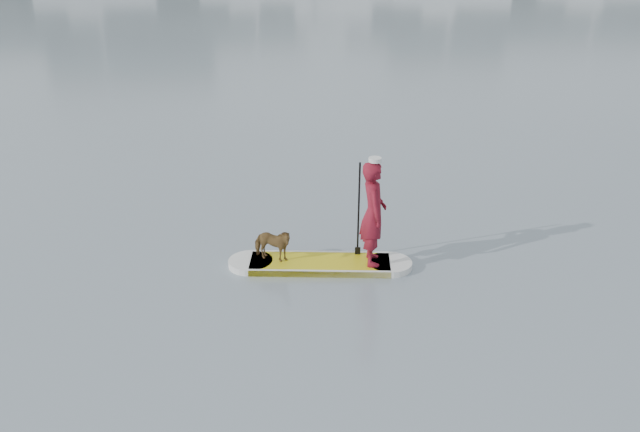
{
  "coord_description": "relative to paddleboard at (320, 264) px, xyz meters",
  "views": [
    {
      "loc": [
        0.72,
        -10.58,
        6.07
      ],
      "look_at": [
        1.74,
        0.68,
        1.0
      ],
      "focal_mm": 40.0,
      "sensor_mm": 36.0,
      "label": 1
    }
  ],
  "objects": [
    {
      "name": "paddle",
      "position": [
        0.71,
        0.2,
        0.74
      ],
      "size": [
        0.1,
        0.3,
        2.0
      ],
      "rotation": [
        0.0,
        0.0,
        -0.12
      ],
      "color": "black",
      "rests_on": "ground"
    },
    {
      "name": "paddler",
      "position": [
        0.92,
        -0.11,
        1.01
      ],
      "size": [
        0.48,
        0.7,
        1.89
      ],
      "primitive_type": "imported",
      "rotation": [
        0.0,
        0.0,
        1.54
      ],
      "color": "maroon",
      "rests_on": "paddleboard"
    },
    {
      "name": "paddleboard",
      "position": [
        0.0,
        0.0,
        0.0
      ],
      "size": [
        3.28,
        1.09,
        0.12
      ],
      "rotation": [
        0.0,
        0.0,
        -0.12
      ],
      "color": "gold",
      "rests_on": "ground"
    },
    {
      "name": "ground",
      "position": [
        -1.74,
        -0.68,
        -0.06
      ],
      "size": [
        140.0,
        140.0,
        0.0
      ],
      "primitive_type": "plane",
      "color": "slate",
      "rests_on": "ground"
    },
    {
      "name": "white_cap",
      "position": [
        0.92,
        -0.11,
        1.99
      ],
      "size": [
        0.22,
        0.22,
        0.07
      ],
      "primitive_type": "cylinder",
      "color": "silver",
      "rests_on": "paddler"
    },
    {
      "name": "dog",
      "position": [
        -0.84,
        0.1,
        0.38
      ],
      "size": [
        0.83,
        0.63,
        0.63
      ],
      "primitive_type": "imported",
      "rotation": [
        0.0,
        0.0,
        1.13
      ],
      "color": "brown",
      "rests_on": "paddleboard"
    }
  ]
}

